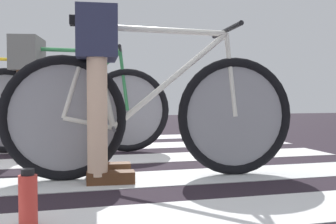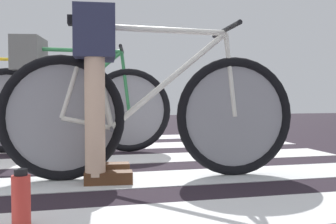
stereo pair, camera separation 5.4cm
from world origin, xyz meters
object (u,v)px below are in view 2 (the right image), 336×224
(bicycle_1_of_4, at_px, (150,113))
(water_bottle, at_px, (21,199))
(bicycle_3_of_4, at_px, (68,107))
(cyclist_1_of_4, at_px, (96,70))
(cyclist_3_of_4, at_px, (30,78))

(bicycle_1_of_4, relative_size, water_bottle, 8.14)
(bicycle_3_of_4, bearing_deg, cyclist_1_of_4, -73.10)
(bicycle_3_of_4, relative_size, water_bottle, 8.08)
(cyclist_1_of_4, xyz_separation_m, water_bottle, (-0.33, -0.77, -0.53))
(bicycle_1_of_4, height_order, cyclist_1_of_4, cyclist_1_of_4)
(cyclist_1_of_4, xyz_separation_m, bicycle_3_of_4, (-0.16, 1.19, -0.24))
(bicycle_1_of_4, height_order, bicycle_3_of_4, same)
(water_bottle, bearing_deg, cyclist_1_of_4, 66.78)
(bicycle_3_of_4, bearing_deg, water_bottle, -85.64)
(cyclist_1_of_4, relative_size, cyclist_3_of_4, 1.00)
(water_bottle, bearing_deg, cyclist_3_of_4, 93.71)
(bicycle_3_of_4, distance_m, water_bottle, 2.00)
(cyclist_1_of_4, distance_m, cyclist_3_of_4, 1.33)
(bicycle_3_of_4, distance_m, cyclist_3_of_4, 0.39)
(bicycle_3_of_4, bearing_deg, cyclist_3_of_4, -180.00)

